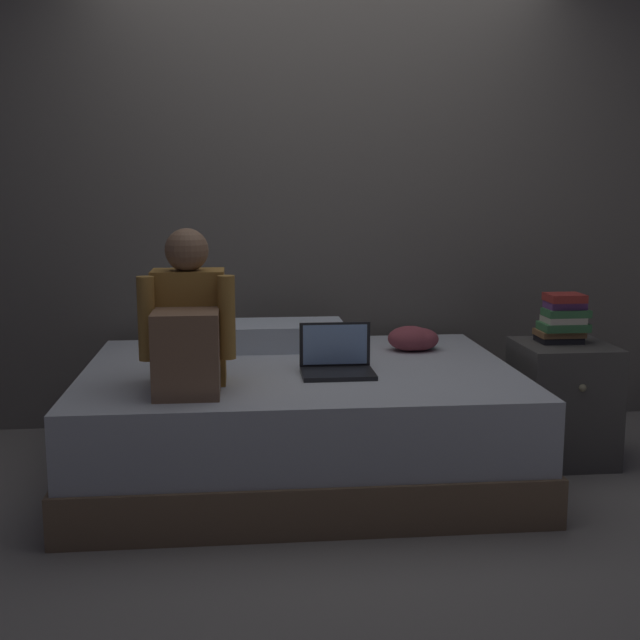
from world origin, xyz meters
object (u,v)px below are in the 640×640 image
object	(u,v)px
laptop	(337,362)
pillow	(289,335)
bed	(299,421)
clothes_pile	(415,339)
person_sitting	(188,328)
book_stack	(563,320)
nightstand	(562,402)

from	to	relation	value
laptop	pillow	xyz separation A→B (m)	(-0.17, 0.61, 0.01)
bed	clothes_pile	distance (m)	0.76
person_sitting	pillow	distance (m)	0.94
pillow	book_stack	distance (m)	1.37
bed	clothes_pile	world-z (taller)	clothes_pile
laptop	nightstand	bearing A→B (deg)	10.98
bed	pillow	world-z (taller)	pillow
bed	nightstand	size ratio (longest dim) A/B	3.41
book_stack	bed	bearing A→B (deg)	-175.86
bed	book_stack	world-z (taller)	book_stack
clothes_pile	nightstand	bearing A→B (deg)	-20.71
nightstand	book_stack	size ratio (longest dim) A/B	2.43
clothes_pile	bed	bearing A→B (deg)	-152.57
pillow	book_stack	xyz separation A→B (m)	(1.31, -0.36, 0.12)
book_stack	clothes_pile	size ratio (longest dim) A/B	0.91
person_sitting	laptop	xyz separation A→B (m)	(0.64, 0.18, -0.20)
pillow	clothes_pile	xyz separation A→B (m)	(0.63, -0.13, -0.01)
book_stack	person_sitting	bearing A→B (deg)	-166.12
pillow	book_stack	size ratio (longest dim) A/B	2.32
person_sitting	clothes_pile	bearing A→B (deg)	31.23
clothes_pile	pillow	bearing A→B (deg)	168.33
nightstand	laptop	world-z (taller)	laptop
bed	book_stack	xyz separation A→B (m)	(1.30, 0.09, 0.44)
nightstand	clothes_pile	distance (m)	0.78
nightstand	book_stack	xyz separation A→B (m)	(-0.00, 0.03, 0.41)
book_stack	laptop	bearing A→B (deg)	-167.40
book_stack	clothes_pile	world-z (taller)	book_stack
book_stack	clothes_pile	xyz separation A→B (m)	(-0.68, 0.23, -0.13)
bed	nightstand	distance (m)	1.30
nightstand	laptop	bearing A→B (deg)	-169.02
pillow	person_sitting	bearing A→B (deg)	-120.27
laptop	clothes_pile	xyz separation A→B (m)	(0.46, 0.48, 0.00)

